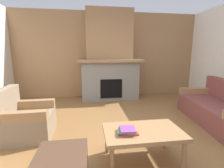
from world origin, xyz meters
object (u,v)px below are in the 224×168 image
Objects in this scene: fireplace at (110,61)px; armchair at (26,120)px; coffee_table at (143,134)px; couch at (220,109)px.

armchair is at bearing -127.52° from fireplace.
armchair is 1.97m from coffee_table.
fireplace reaches higher than coffee_table.
fireplace is 1.42× the size of couch.
couch is at bearing 0.58° from armchair.
couch reaches higher than coffee_table.
coffee_table is (1.75, -0.89, 0.08)m from armchair.
armchair is at bearing 152.89° from coffee_table.
coffee_table is (-1.95, -0.93, 0.09)m from couch.
couch is (1.97, -2.20, -0.88)m from fireplace.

